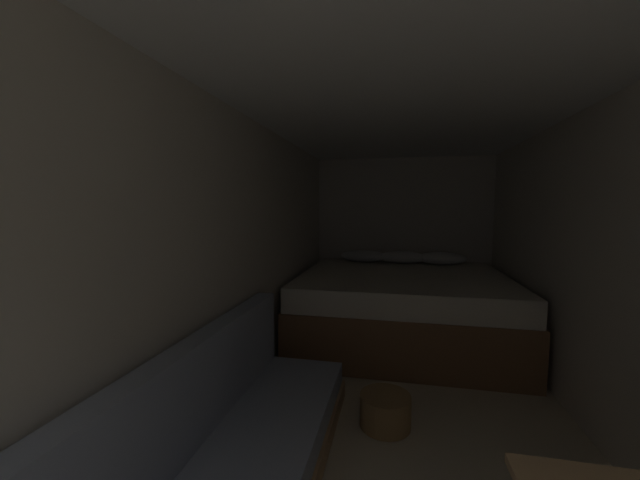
% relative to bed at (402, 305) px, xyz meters
% --- Properties ---
extents(ground_plane, '(7.04, 7.04, 0.00)m').
position_rel_bed_xyz_m(ground_plane, '(0.00, -1.54, -0.37)').
color(ground_plane, beige).
extents(wall_back, '(2.32, 0.05, 2.05)m').
position_rel_bed_xyz_m(wall_back, '(0.00, 1.01, 0.65)').
color(wall_back, beige).
rests_on(wall_back, ground).
extents(wall_left, '(0.05, 5.04, 2.05)m').
position_rel_bed_xyz_m(wall_left, '(-1.14, -1.54, 0.65)').
color(wall_left, beige).
rests_on(wall_left, ground).
extents(wall_right, '(0.05, 5.04, 2.05)m').
position_rel_bed_xyz_m(wall_right, '(1.14, -1.54, 0.65)').
color(wall_right, beige).
rests_on(wall_right, ground).
extents(ceiling_slab, '(2.32, 5.04, 0.05)m').
position_rel_bed_xyz_m(ceiling_slab, '(0.00, -1.54, 1.71)').
color(ceiling_slab, white).
rests_on(ceiling_slab, wall_left).
extents(bed, '(2.10, 1.91, 0.87)m').
position_rel_bed_xyz_m(bed, '(0.00, 0.00, 0.00)').
color(bed, brown).
rests_on(bed, ground).
extents(sofa_left, '(0.67, 2.20, 0.76)m').
position_rel_bed_xyz_m(sofa_left, '(-0.83, -2.39, -0.14)').
color(sofa_left, tan).
rests_on(sofa_left, ground).
extents(wicker_basket, '(0.33, 0.33, 0.21)m').
position_rel_bed_xyz_m(wicker_basket, '(-0.12, -1.59, -0.27)').
color(wicker_basket, olive).
rests_on(wicker_basket, ground).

